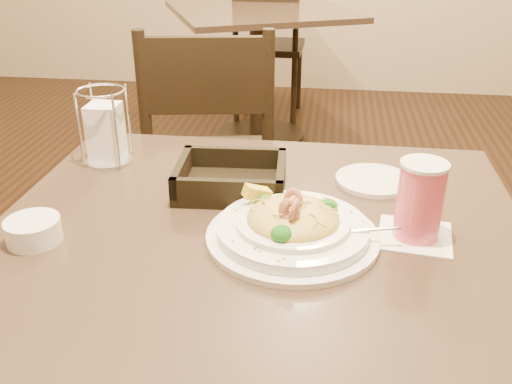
# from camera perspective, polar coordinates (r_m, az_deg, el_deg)

# --- Properties ---
(main_table) EXTENTS (0.90, 0.90, 0.75)m
(main_table) POSITION_cam_1_polar(r_m,az_deg,el_deg) (1.06, -0.15, -15.98)
(main_table) COLOR black
(main_table) RESTS_ON ground
(background_table) EXTENTS (1.19, 1.19, 0.75)m
(background_table) POSITION_cam_1_polar(r_m,az_deg,el_deg) (3.28, 0.43, 13.82)
(background_table) COLOR black
(background_table) RESTS_ON ground
(dining_chair_near) EXTENTS (0.48, 0.48, 0.93)m
(dining_chair_near) POSITION_cam_1_polar(r_m,az_deg,el_deg) (1.88, -4.54, 3.57)
(dining_chair_near) COLOR black
(dining_chair_near) RESTS_ON ground
(dining_chair_far) EXTENTS (0.43, 0.43, 0.93)m
(dining_chair_far) POSITION_cam_1_polar(r_m,az_deg,el_deg) (3.64, 1.21, 14.89)
(dining_chair_far) COLOR black
(dining_chair_far) RESTS_ON ground
(pasta_bowl) EXTENTS (0.31, 0.28, 0.09)m
(pasta_bowl) POSITION_cam_1_polar(r_m,az_deg,el_deg) (0.91, 3.69, -3.38)
(pasta_bowl) COLOR white
(pasta_bowl) RESTS_ON main_table
(drink_glass) EXTENTS (0.13, 0.13, 0.13)m
(drink_glass) POSITION_cam_1_polar(r_m,az_deg,el_deg) (0.94, 16.05, -0.88)
(drink_glass) COLOR white
(drink_glass) RESTS_ON main_table
(bread_basket) EXTENTS (0.21, 0.18, 0.06)m
(bread_basket) POSITION_cam_1_polar(r_m,az_deg,el_deg) (1.08, -2.51, 1.19)
(bread_basket) COLOR black
(bread_basket) RESTS_ON main_table
(napkin_caddy) EXTENTS (0.10, 0.10, 0.16)m
(napkin_caddy) POSITION_cam_1_polar(r_m,az_deg,el_deg) (1.23, -14.81, 5.91)
(napkin_caddy) COLOR silver
(napkin_caddy) RESTS_ON main_table
(side_plate) EXTENTS (0.18, 0.18, 0.01)m
(side_plate) POSITION_cam_1_polar(r_m,az_deg,el_deg) (1.14, 11.66, 1.17)
(side_plate) COLOR white
(side_plate) RESTS_ON main_table
(butter_ramekin) EXTENTS (0.10, 0.10, 0.04)m
(butter_ramekin) POSITION_cam_1_polar(r_m,az_deg,el_deg) (0.98, -21.37, -3.61)
(butter_ramekin) COLOR white
(butter_ramekin) RESTS_ON main_table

